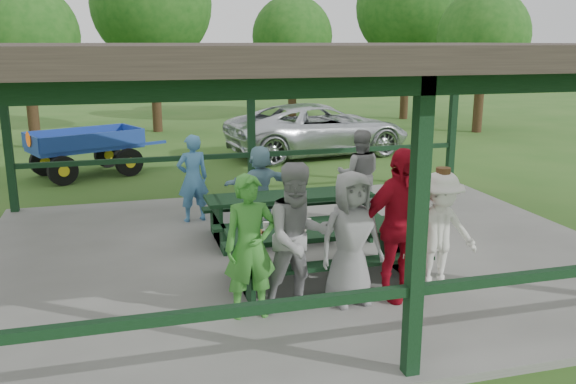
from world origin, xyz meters
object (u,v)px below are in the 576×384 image
object	(u,v)px
picnic_table_far	(289,210)
spectator_blue	(193,178)
contestant_grey_left	(299,238)
picnic_table_near	(324,247)
farm_trailer	(86,152)
pickup_truck	(319,129)
contestant_white_fedora	(439,232)
contestant_red	(399,225)
spectator_lblue	(260,184)
spectator_grey	(359,174)
contestant_green	(250,247)
contestant_grey_mid	(351,238)

from	to	relation	value
picnic_table_far	spectator_blue	xyz separation A→B (m)	(-1.46, 1.40, 0.33)
picnic_table_far	contestant_grey_left	size ratio (longest dim) A/B	1.50
contestant_grey_left	picnic_table_near	bearing A→B (deg)	47.05
picnic_table_near	farm_trailer	size ratio (longest dim) A/B	0.75
pickup_truck	contestant_white_fedora	bearing A→B (deg)	162.72
farm_trailer	spectator_blue	bearing A→B (deg)	-90.58
pickup_truck	contestant_grey_left	bearing A→B (deg)	152.97
contestant_red	spectator_lblue	xyz separation A→B (m)	(-0.95, 3.82, -0.27)
contestant_red	contestant_white_fedora	distance (m)	0.64
contestant_red	farm_trailer	world-z (taller)	contestant_red
picnic_table_near	spectator_grey	xyz separation A→B (m)	(1.62, 2.75, 0.37)
spectator_lblue	farm_trailer	size ratio (longest dim) A/B	0.40
contestant_white_fedora	picnic_table_far	bearing A→B (deg)	116.84
picnic_table_far	contestant_red	distance (m)	2.96
spectator_blue	pickup_truck	world-z (taller)	spectator_blue
contestant_green	contestant_grey_mid	world-z (taller)	contestant_green
spectator_lblue	pickup_truck	world-z (taller)	pickup_truck
contestant_green	farm_trailer	distance (m)	9.69
contestant_red	pickup_truck	xyz separation A→B (m)	(2.44, 10.65, -0.32)
contestant_red	contestant_white_fedora	xyz separation A→B (m)	(0.62, 0.05, -0.17)
farm_trailer	contestant_grey_mid	bearing A→B (deg)	-91.90
spectator_blue	spectator_lblue	bearing A→B (deg)	150.11
spectator_grey	pickup_truck	world-z (taller)	spectator_grey
farm_trailer	contestant_white_fedora	bearing A→B (deg)	-85.45
farm_trailer	spectator_grey	bearing A→B (deg)	-71.38
contestant_white_fedora	spectator_grey	xyz separation A→B (m)	(0.28, 3.53, 0.02)
contestant_grey_left	pickup_truck	bearing A→B (deg)	63.78
contestant_grey_mid	contestant_white_fedora	world-z (taller)	contestant_grey_mid
contestant_red	spectator_lblue	bearing A→B (deg)	89.80
picnic_table_near	contestant_grey_left	bearing A→B (deg)	-126.21
contestant_green	pickup_truck	world-z (taller)	contestant_green
picnic_table_near	farm_trailer	xyz separation A→B (m)	(-3.53, 8.54, 0.05)
spectator_lblue	farm_trailer	distance (m)	6.46
contestant_grey_left	contestant_white_fedora	size ratio (longest dim) A/B	1.11
picnic_table_far	contestant_green	distance (m)	3.17
picnic_table_far	contestant_grey_mid	bearing A→B (deg)	-89.52
spectator_lblue	farm_trailer	bearing A→B (deg)	-78.14
picnic_table_near	contestant_grey_left	size ratio (longest dim) A/B	1.43
contestant_grey_mid	pickup_truck	distance (m)	11.06
picnic_table_far	contestant_grey_mid	size ratio (longest dim) A/B	1.64
picnic_table_far	spectator_grey	size ratio (longest dim) A/B	1.67
picnic_table_near	picnic_table_far	distance (m)	2.00
contestant_grey_mid	spectator_blue	xyz separation A→B (m)	(-1.49, 4.21, -0.05)
spectator_blue	pickup_truck	size ratio (longest dim) A/B	0.29
picnic_table_near	farm_trailer	distance (m)	9.24
contestant_grey_left	contestant_white_fedora	bearing A→B (deg)	-4.76
picnic_table_far	spectator_blue	bearing A→B (deg)	136.28
picnic_table_far	pickup_truck	world-z (taller)	pickup_truck
picnic_table_near	contestant_red	xyz separation A→B (m)	(0.71, -0.83, 0.52)
picnic_table_near	contestant_grey_mid	size ratio (longest dim) A/B	1.56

